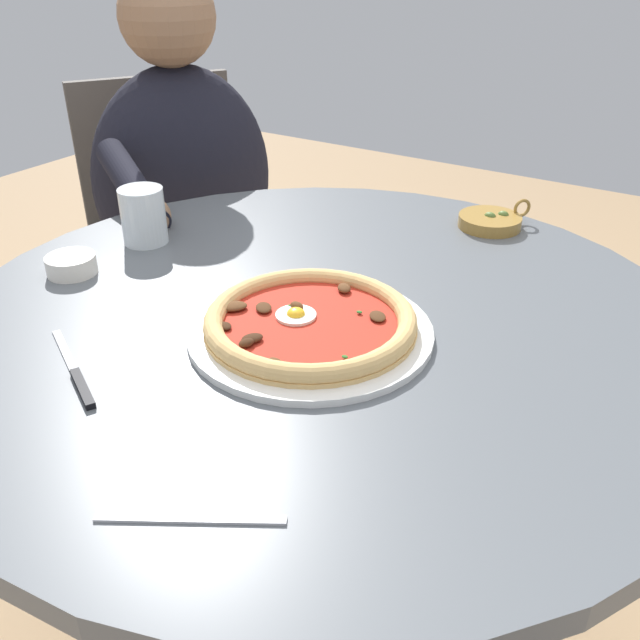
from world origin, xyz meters
The scene contains 9 objects.
dining_table centered at (0.00, 0.00, 0.59)m, with size 1.06×1.06×0.72m.
pizza_on_plate centered at (-0.02, 0.06, 0.74)m, with size 0.32×0.32×0.04m.
water_glass centered at (0.38, -0.05, 0.76)m, with size 0.07×0.07×0.09m.
steak_knife centered at (0.15, 0.30, 0.72)m, with size 0.18×0.10×0.01m.
ramekin_capers centered at (0.39, 0.10, 0.74)m, with size 0.08×0.08×0.03m.
olive_pan centered at (-0.09, -0.43, 0.73)m, with size 0.11×0.12×0.05m.
fork_utensil centered at (-0.11, 0.39, 0.72)m, with size 0.15×0.10×0.00m.
diner_person centered at (0.61, -0.38, 0.51)m, with size 0.44×0.55×1.13m.
cafe_chair_diner centered at (0.73, -0.46, 0.54)m, with size 0.60×0.60×0.88m.
Camera 1 is at (-0.45, 0.71, 1.19)m, focal length 38.68 mm.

